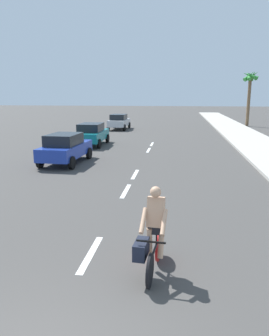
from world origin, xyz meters
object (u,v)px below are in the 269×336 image
cyclist (152,235)px  parked_car_teal (92,134)px  palm_tree_distant (250,83)px  parked_car_blue (65,148)px  parked_car_silver (119,121)px

cyclist → parked_car_teal: (-5.65, 16.44, 0.01)m
cyclist → palm_tree_distant: (8.15, 32.62, 4.00)m
parked_car_blue → palm_tree_distant: (13.55, 22.40, 3.99)m
parked_car_teal → palm_tree_distant: bearing=49.0°
parked_car_blue → palm_tree_distant: 26.48m
parked_car_teal → parked_car_silver: bearing=89.6°
cyclist → parked_car_teal: 17.39m
cyclist → parked_car_silver: cyclist is taller
parked_car_blue → parked_car_teal: 6.22m
parked_car_blue → parked_car_teal: bearing=95.0°
cyclist → palm_tree_distant: size_ratio=0.29×
parked_car_blue → parked_car_teal: (-0.26, 6.22, 0.00)m
cyclist → parked_car_blue: 11.56m
parked_car_silver → cyclist: bearing=-76.8°
parked_car_teal → palm_tree_distant: (13.80, 16.18, 3.99)m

